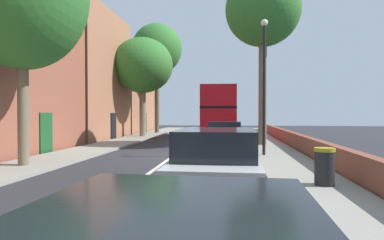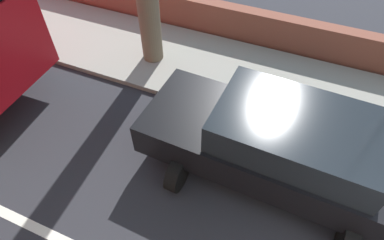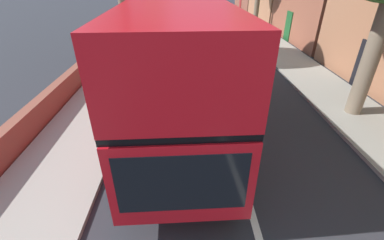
{
  "view_description": "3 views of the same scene",
  "coord_description": "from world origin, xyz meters",
  "px_view_note": "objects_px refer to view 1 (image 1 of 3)",
  "views": [
    {
      "loc": [
        2.83,
        -15.78,
        2.05
      ],
      "look_at": [
        0.46,
        3.82,
        1.67
      ],
      "focal_mm": 31.33,
      "sensor_mm": 36.0,
      "label": 1
    },
    {
      "loc": [
        -1.02,
        1.94,
        5.13
      ],
      "look_at": [
        1.37,
        2.96,
        2.22
      ],
      "focal_mm": 30.14,
      "sensor_mm": 36.0,
      "label": 2
    },
    {
      "loc": [
        1.44,
        20.57,
        4.67
      ],
      "look_at": [
        1.26,
        13.91,
        0.86
      ],
      "focal_mm": 24.28,
      "sensor_mm": 36.0,
      "label": 3
    }
  ],
  "objects_px": {
    "parked_car_black_right_2": "(226,135)",
    "street_tree_left_0": "(143,66)",
    "street_tree_right_3": "(263,11)",
    "lamppost_right": "(264,76)",
    "double_decker_bus": "(219,110)",
    "parked_car_silver_right_1": "(217,163)",
    "litter_bin_right": "(325,166)",
    "street_tree_left_2": "(157,50)"
  },
  "relations": [
    {
      "from": "litter_bin_right",
      "to": "parked_car_silver_right_1",
      "type": "bearing_deg",
      "value": -143.85
    },
    {
      "from": "street_tree_left_0",
      "to": "litter_bin_right",
      "type": "distance_m",
      "value": 21.86
    },
    {
      "from": "parked_car_black_right_2",
      "to": "litter_bin_right",
      "type": "relative_size",
      "value": 4.58
    },
    {
      "from": "lamppost_right",
      "to": "litter_bin_right",
      "type": "distance_m",
      "value": 7.36
    },
    {
      "from": "double_decker_bus",
      "to": "litter_bin_right",
      "type": "xyz_separation_m",
      "value": [
        3.6,
        -18.58,
        -1.72
      ]
    },
    {
      "from": "street_tree_right_3",
      "to": "lamppost_right",
      "type": "distance_m",
      "value": 7.07
    },
    {
      "from": "parked_car_black_right_2",
      "to": "street_tree_left_2",
      "type": "xyz_separation_m",
      "value": [
        -7.34,
        15.96,
        7.65
      ]
    },
    {
      "from": "street_tree_right_3",
      "to": "litter_bin_right",
      "type": "bearing_deg",
      "value": -87.09
    },
    {
      "from": "street_tree_left_0",
      "to": "litter_bin_right",
      "type": "height_order",
      "value": "street_tree_left_0"
    },
    {
      "from": "double_decker_bus",
      "to": "street_tree_left_2",
      "type": "distance_m",
      "value": 10.67
    },
    {
      "from": "street_tree_left_2",
      "to": "litter_bin_right",
      "type": "height_order",
      "value": "street_tree_left_2"
    },
    {
      "from": "street_tree_left_2",
      "to": "litter_bin_right",
      "type": "xyz_separation_m",
      "value": [
        10.15,
        -24.26,
        -7.96
      ]
    },
    {
      "from": "street_tree_right_3",
      "to": "street_tree_left_2",
      "type": "bearing_deg",
      "value": 127.64
    },
    {
      "from": "street_tree_right_3",
      "to": "lamppost_right",
      "type": "relative_size",
      "value": 1.7
    },
    {
      "from": "double_decker_bus",
      "to": "street_tree_left_2",
      "type": "bearing_deg",
      "value": 139.08
    },
    {
      "from": "street_tree_left_0",
      "to": "street_tree_left_2",
      "type": "relative_size",
      "value": 0.76
    },
    {
      "from": "double_decker_bus",
      "to": "street_tree_right_3",
      "type": "distance_m",
      "value": 9.53
    },
    {
      "from": "double_decker_bus",
      "to": "street_tree_right_3",
      "type": "bearing_deg",
      "value": -65.9
    },
    {
      "from": "street_tree_right_3",
      "to": "double_decker_bus",
      "type": "bearing_deg",
      "value": 114.1
    },
    {
      "from": "street_tree_left_2",
      "to": "lamppost_right",
      "type": "xyz_separation_m",
      "value": [
        9.15,
        -17.7,
        -4.78
      ]
    },
    {
      "from": "lamppost_right",
      "to": "litter_bin_right",
      "type": "relative_size",
      "value": 6.26
    },
    {
      "from": "lamppost_right",
      "to": "street_tree_left_2",
      "type": "bearing_deg",
      "value": 117.33
    },
    {
      "from": "street_tree_left_2",
      "to": "lamppost_right",
      "type": "height_order",
      "value": "street_tree_left_2"
    },
    {
      "from": "parked_car_black_right_2",
      "to": "street_tree_right_3",
      "type": "bearing_deg",
      "value": 58.47
    },
    {
      "from": "parked_car_black_right_2",
      "to": "lamppost_right",
      "type": "xyz_separation_m",
      "value": [
        1.8,
        -1.74,
        2.87
      ]
    },
    {
      "from": "parked_car_silver_right_1",
      "to": "parked_car_black_right_2",
      "type": "distance_m",
      "value": 10.34
    },
    {
      "from": "parked_car_black_right_2",
      "to": "street_tree_left_0",
      "type": "relative_size",
      "value": 0.55
    },
    {
      "from": "parked_car_silver_right_1",
      "to": "street_tree_right_3",
      "type": "xyz_separation_m",
      "value": [
        2.2,
        13.93,
        7.47
      ]
    },
    {
      "from": "parked_car_black_right_2",
      "to": "litter_bin_right",
      "type": "bearing_deg",
      "value": -71.34
    },
    {
      "from": "parked_car_silver_right_1",
      "to": "litter_bin_right",
      "type": "xyz_separation_m",
      "value": [
        2.8,
        2.05,
        -0.33
      ]
    },
    {
      "from": "double_decker_bus",
      "to": "parked_car_silver_right_1",
      "type": "height_order",
      "value": "double_decker_bus"
    },
    {
      "from": "double_decker_bus",
      "to": "street_tree_right_3",
      "type": "xyz_separation_m",
      "value": [
        3.0,
        -6.7,
        6.08
      ]
    },
    {
      "from": "parked_car_black_right_2",
      "to": "street_tree_left_0",
      "type": "distance_m",
      "value": 13.65
    },
    {
      "from": "street_tree_left_0",
      "to": "street_tree_left_2",
      "type": "distance_m",
      "value": 6.17
    },
    {
      "from": "street_tree_left_2",
      "to": "street_tree_right_3",
      "type": "bearing_deg",
      "value": -52.36
    },
    {
      "from": "lamppost_right",
      "to": "parked_car_black_right_2",
      "type": "bearing_deg",
      "value": 136.06
    },
    {
      "from": "parked_car_silver_right_1",
      "to": "parked_car_black_right_2",
      "type": "relative_size",
      "value": 0.9
    },
    {
      "from": "parked_car_silver_right_1",
      "to": "lamppost_right",
      "type": "height_order",
      "value": "lamppost_right"
    },
    {
      "from": "parked_car_silver_right_1",
      "to": "street_tree_left_2",
      "type": "relative_size",
      "value": 0.37
    },
    {
      "from": "double_decker_bus",
      "to": "litter_bin_right",
      "type": "distance_m",
      "value": 19.01
    },
    {
      "from": "street_tree_right_3",
      "to": "litter_bin_right",
      "type": "height_order",
      "value": "street_tree_right_3"
    },
    {
      "from": "parked_car_black_right_2",
      "to": "lamppost_right",
      "type": "bearing_deg",
      "value": -43.94
    }
  ]
}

